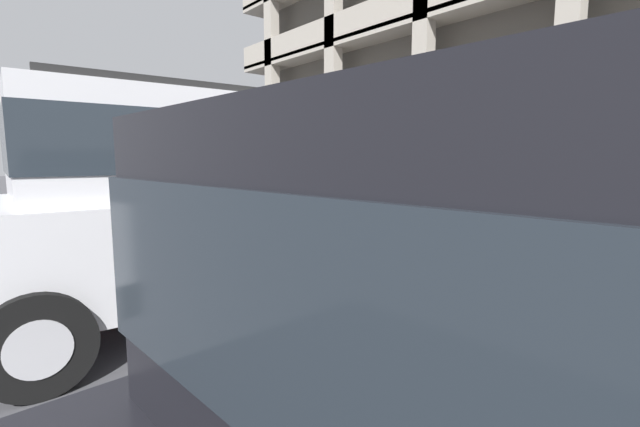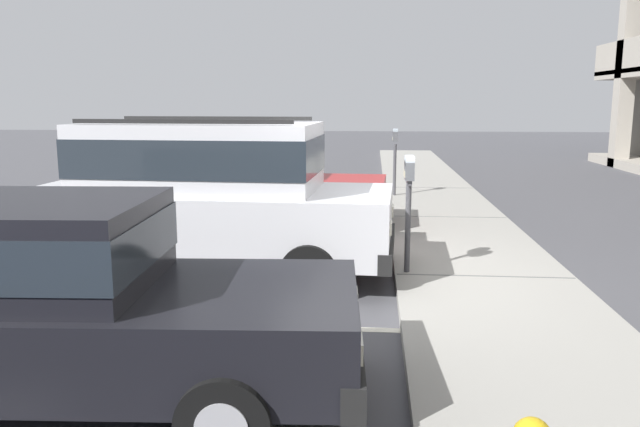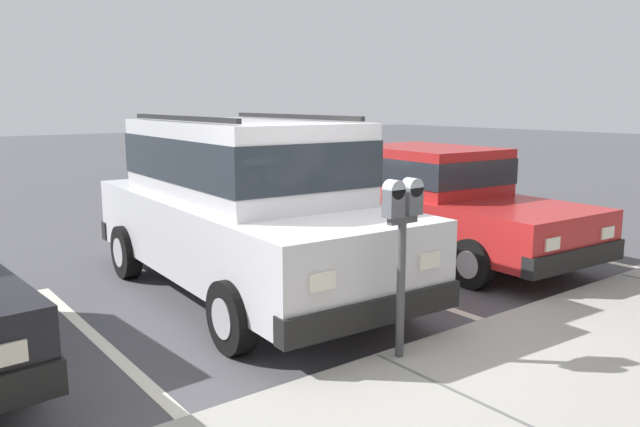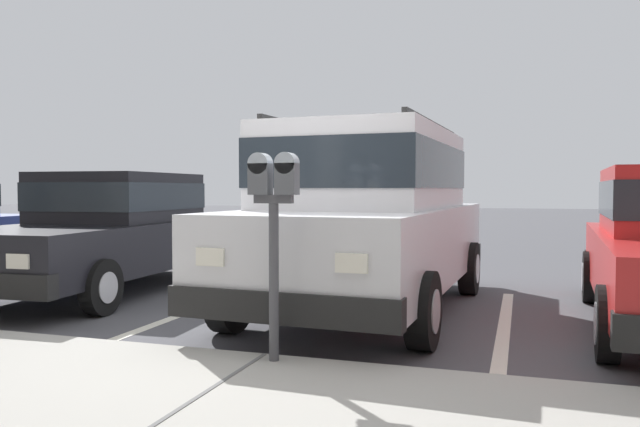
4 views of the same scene
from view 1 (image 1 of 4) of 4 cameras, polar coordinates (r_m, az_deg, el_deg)
name	(u,v)px [view 1 (image 1 of 4)]	position (r m, az deg, el deg)	size (l,w,h in m)	color
ground_plane	(375,276)	(5.61, 7.31, -8.23)	(80.00, 80.00, 0.10)	#4C4C51
sidewalk	(435,253)	(6.57, 15.07, -5.12)	(40.00, 2.20, 0.12)	#9E9B93
parking_stall_lines	(407,344)	(3.58, 11.50, -16.66)	(13.19, 4.80, 0.01)	silver
silver_suv	(202,197)	(4.23, -15.45, 2.16)	(2.18, 4.86, 2.03)	silver
red_sedan	(116,200)	(7.22, -25.57, 1.63)	(2.00, 4.56, 1.54)	red
dark_hatchback	(631,373)	(1.64, 36.05, -16.78)	(2.01, 4.57, 1.54)	black
parking_meter_near	(387,177)	(5.75, 8.95, 4.89)	(0.35, 0.12, 1.47)	#47474C
parking_meter_far	(189,172)	(11.21, -17.07, 5.32)	(0.15, 0.12, 1.52)	#47474C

